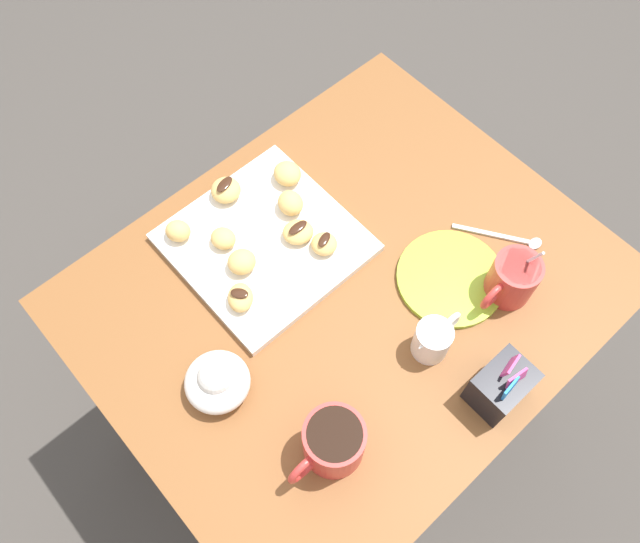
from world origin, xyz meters
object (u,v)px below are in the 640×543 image
cream_pitcher_white (433,339)px  sugar_caddy (501,386)px  coffee_mug_red_right (333,442)px  pastry_plate_square (265,242)px  beignet_0 (178,231)px  beignet_2 (287,174)px  beignet_5 (290,203)px  dining_table (344,323)px  beignet_4 (226,190)px  beignet_7 (242,262)px  beignet_8 (240,298)px  coffee_mug_red_left (512,278)px  ice_cream_bowl (217,381)px  saucer_lime_left (450,278)px  beignet_1 (223,238)px  beignet_6 (299,231)px  beignet_3 (324,244)px

cream_pitcher_white → sugar_caddy: (-0.02, 0.12, 0.00)m
coffee_mug_red_right → pastry_plate_square: bearing=-114.1°
beignet_0 → beignet_2: 0.23m
coffee_mug_red_right → beignet_5: (-0.23, -0.37, -0.02)m
dining_table → sugar_caddy: bearing=99.3°
beignet_4 → beignet_7: bearing=62.2°
pastry_plate_square → beignet_5: beignet_5 is taller
cream_pitcher_white → beignet_8: cream_pitcher_white is taller
pastry_plate_square → coffee_mug_red_left: coffee_mug_red_left is taller
coffee_mug_red_left → ice_cream_bowl: bearing=-22.2°
beignet_4 → pastry_plate_square: bearing=85.5°
saucer_lime_left → beignet_5: bearing=-67.8°
beignet_1 → beignet_2: size_ratio=0.85×
beignet_8 → ice_cream_bowl: bearing=37.1°
coffee_mug_red_left → beignet_7: 0.46m
dining_table → beignet_2: beignet_2 is taller
coffee_mug_red_left → beignet_8: size_ratio=2.58×
cream_pitcher_white → beignet_8: bearing=-55.7°
ice_cream_bowl → beignet_6: bearing=-156.3°
pastry_plate_square → beignet_6: size_ratio=5.47×
beignet_1 → beignet_6: bearing=144.4°
beignet_0 → beignet_4: bearing=-174.0°
pastry_plate_square → beignet_7: beignet_7 is taller
coffee_mug_red_left → ice_cream_bowl: (0.47, -0.19, -0.01)m
pastry_plate_square → beignet_4: size_ratio=5.49×
dining_table → beignet_1: 0.30m
ice_cream_bowl → beignet_5: ice_cream_bowl is taller
beignet_3 → cream_pitcher_white: bearing=92.0°
coffee_mug_red_left → beignet_7: coffee_mug_red_left is taller
coffee_mug_red_right → beignet_6: size_ratio=2.43×
pastry_plate_square → beignet_5: size_ratio=5.90×
cream_pitcher_white → ice_cream_bowl: 0.35m
saucer_lime_left → coffee_mug_red_left: bearing=124.7°
coffee_mug_red_right → coffee_mug_red_left: bearing=-180.0°
cream_pitcher_white → ice_cream_bowl: ice_cream_bowl is taller
beignet_1 → cream_pitcher_white: bearing=109.5°
sugar_caddy → cream_pitcher_white: bearing=-80.4°
coffee_mug_red_right → beignet_4: coffee_mug_red_right is taller
coffee_mug_red_right → cream_pitcher_white: 0.23m
coffee_mug_red_left → cream_pitcher_white: coffee_mug_red_left is taller
beignet_2 → sugar_caddy: bearing=88.0°
cream_pitcher_white → sugar_caddy: size_ratio=0.99×
beignet_2 → beignet_8: bearing=31.9°
beignet_4 → beignet_6: (-0.04, 0.15, -0.00)m
sugar_caddy → beignet_5: sugar_caddy is taller
beignet_3 → saucer_lime_left: bearing=124.2°
sugar_caddy → dining_table: bearing=-80.7°
coffee_mug_red_left → beignet_7: (0.31, -0.33, -0.01)m
pastry_plate_square → beignet_6: (-0.05, 0.03, 0.02)m
beignet_6 → beignet_7: size_ratio=1.11×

